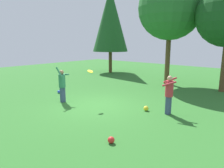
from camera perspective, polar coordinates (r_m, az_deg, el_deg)
The scene contains 9 objects.
ground_plane at distance 10.16m, azimuth -4.12°, elevation -6.04°, with size 40.00×40.00×0.00m, color #2D6B28.
person_thrower at distance 10.79m, azimuth -13.81°, elevation 0.23°, with size 0.62×0.62×1.87m.
person_catcher at distance 9.04m, azimuth 15.71°, elevation -2.06°, with size 0.71×0.66×1.69m.
frisbee at distance 9.85m, azimuth -6.14°, elevation 3.54°, with size 0.26×0.27×0.13m.
ball_red at distance 6.54m, azimuth -0.25°, elevation -15.42°, with size 0.22×0.22×0.22m, color red.
ball_blue at distance 12.91m, azimuth -14.65°, elevation -2.11°, with size 0.19×0.19×0.19m, color blue.
ball_yellow at distance 9.48m, azimuth 9.51°, elevation -6.76°, with size 0.23×0.23×0.23m, color yellow.
tree_far_left at distance 21.12m, azimuth -0.49°, elevation 17.64°, with size 3.53×3.53×8.44m.
tree_center at distance 15.77m, azimuth 16.06°, elevation 19.87°, with size 4.52×4.52×7.73m.
Camera 1 is at (6.90, -6.79, 3.08)m, focal length 32.62 mm.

